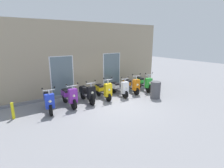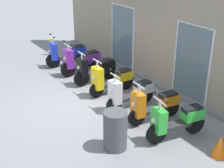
{
  "view_description": "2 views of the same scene",
  "coord_description": "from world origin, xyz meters",
  "views": [
    {
      "loc": [
        -5.0,
        -6.75,
        3.23
      ],
      "look_at": [
        0.4,
        0.94,
        0.82
      ],
      "focal_mm": 28.7,
      "sensor_mm": 36.0,
      "label": 1
    },
    {
      "loc": [
        7.42,
        -3.93,
        4.41
      ],
      "look_at": [
        0.6,
        0.76,
        0.65
      ],
      "focal_mm": 51.25,
      "sensor_mm": 36.0,
      "label": 2
    }
  ],
  "objects": [
    {
      "name": "ground_plane",
      "position": [
        0.0,
        0.0,
        0.0
      ],
      "size": [
        40.0,
        40.0,
        0.0
      ],
      "primitive_type": "plane",
      "color": "gray"
    },
    {
      "name": "storefront_facade",
      "position": [
        -0.0,
        2.95,
        2.01
      ],
      "size": [
        10.96,
        0.5,
        4.14
      ],
      "color": "gray",
      "rests_on": "ground_plane"
    },
    {
      "name": "scooter_blue",
      "position": [
        -2.97,
        1.11,
        0.48
      ],
      "size": [
        0.62,
        1.64,
        1.26
      ],
      "color": "black",
      "rests_on": "ground_plane"
    },
    {
      "name": "scooter_purple",
      "position": [
        -1.97,
        1.18,
        0.49
      ],
      "size": [
        0.61,
        1.63,
        1.26
      ],
      "color": "black",
      "rests_on": "ground_plane"
    },
    {
      "name": "scooter_black",
      "position": [
        -1.0,
        1.17,
        0.49
      ],
      "size": [
        0.54,
        1.6,
        1.25
      ],
      "color": "black",
      "rests_on": "ground_plane"
    },
    {
      "name": "scooter_yellow",
      "position": [
        -0.02,
        1.14,
        0.48
      ],
      "size": [
        0.55,
        1.56,
        1.3
      ],
      "color": "black",
      "rests_on": "ground_plane"
    },
    {
      "name": "scooter_white",
      "position": [
        1.03,
        1.07,
        0.46
      ],
      "size": [
        0.53,
        1.57,
        1.22
      ],
      "color": "black",
      "rests_on": "ground_plane"
    },
    {
      "name": "scooter_orange",
      "position": [
        1.97,
        1.14,
        0.47
      ],
      "size": [
        0.59,
        1.57,
        1.26
      ],
      "color": "black",
      "rests_on": "ground_plane"
    },
    {
      "name": "scooter_green",
      "position": [
        2.9,
        1.03,
        0.5
      ],
      "size": [
        0.64,
        1.62,
        1.24
      ],
      "color": "black",
      "rests_on": "ground_plane"
    },
    {
      "name": "curb_bollard",
      "position": [
        -4.41,
        1.16,
        0.35
      ],
      "size": [
        0.12,
        0.12,
        0.7
      ],
      "primitive_type": "cylinder",
      "color": "yellow",
      "rests_on": "ground_plane"
    },
    {
      "name": "trash_bin",
      "position": [
        2.4,
        -0.38,
        0.47
      ],
      "size": [
        0.55,
        0.55,
        0.93
      ],
      "primitive_type": "cylinder",
      "color": "#4C4C51",
      "rests_on": "ground_plane"
    },
    {
      "name": "traffic_cone",
      "position": [
        3.97,
        1.31,
        0.26
      ],
      "size": [
        0.32,
        0.32,
        0.52
      ],
      "primitive_type": "cone",
      "color": "orange",
      "rests_on": "ground_plane"
    }
  ]
}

